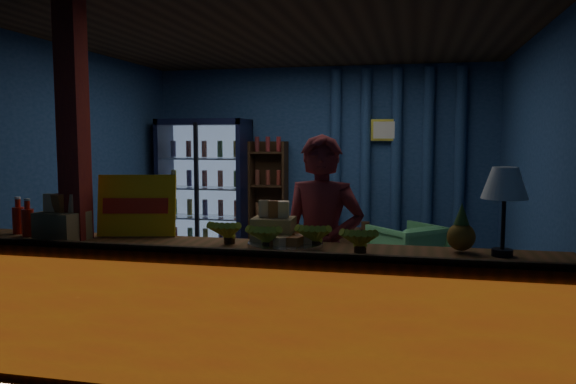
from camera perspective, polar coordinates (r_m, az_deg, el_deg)
name	(u,v)px	position (r m, az deg, el deg)	size (l,w,h in m)	color
ground	(285,304)	(5.71, -0.26, -11.26)	(4.60, 4.60, 0.00)	#515154
room_walls	(285,146)	(5.47, -0.26, 4.67)	(4.60, 4.60, 4.60)	navy
counter	(221,316)	(3.82, -6.80, -12.43)	(4.40, 0.57, 0.99)	brown
support_post	(76,189)	(4.13, -20.77, 0.28)	(0.16, 0.16, 2.60)	maroon
beverage_cooler	(207,190)	(7.79, -8.26, 0.20)	(1.20, 0.62, 1.90)	black
bottle_shelf	(269,200)	(7.68, -1.93, -0.86)	(0.50, 0.28, 1.60)	#351E11
curtain_folds	(396,165)	(7.48, 10.93, 2.75)	(1.74, 0.14, 2.50)	navy
framed_picture	(385,130)	(7.44, 9.82, 6.22)	(0.36, 0.04, 0.28)	yellow
shopkeeper	(322,252)	(4.05, 3.43, -6.06)	(0.61, 0.40, 1.68)	maroon
green_chair	(407,252)	(6.72, 11.96, -5.94)	(0.70, 0.72, 0.65)	#4F9F5B
side_table	(365,251)	(7.00, 7.83, -5.95)	(0.59, 0.45, 0.62)	#351E11
yellow_sign	(137,206)	(4.15, -15.11, -1.34)	(0.56, 0.23, 0.44)	yellow
soda_bottles	(40,221)	(4.41, -23.88, -2.67)	(0.50, 0.16, 0.27)	red
snack_box_left	(62,224)	(4.16, -21.96, -3.01)	(0.33, 0.29, 0.32)	olive
snack_box_centre	(274,229)	(3.73, -1.48, -3.73)	(0.28, 0.23, 0.29)	olive
pastry_tray	(285,242)	(3.65, -0.26, -5.11)	(0.49, 0.49, 0.08)	silver
banana_bunches	(291,235)	(3.55, 0.28, -4.35)	(1.14, 0.32, 0.18)	gold
table_lamp	(505,187)	(3.54, 21.15, 0.51)	(0.27, 0.27, 0.53)	black
pineapple	(461,232)	(3.61, 17.19, -3.94)	(0.17, 0.17, 0.30)	olive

